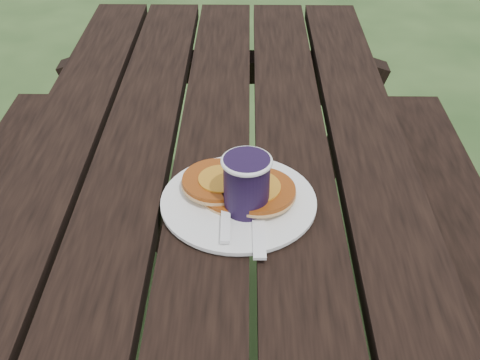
{
  "coord_description": "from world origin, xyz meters",
  "views": [
    {
      "loc": [
        0.07,
        -0.83,
        1.38
      ],
      "look_at": [
        0.05,
        -0.04,
        0.8
      ],
      "focal_mm": 45.0,
      "sensor_mm": 36.0,
      "label": 1
    }
  ],
  "objects_px": {
    "picnic_table": "(215,333)",
    "pancake_stack": "(239,188)",
    "coffee_cup": "(247,183)",
    "plate": "(239,202)"
  },
  "relations": [
    {
      "from": "picnic_table",
      "to": "pancake_stack",
      "type": "distance_m",
      "value": 0.41
    },
    {
      "from": "picnic_table",
      "to": "plate",
      "type": "xyz_separation_m",
      "value": [
        0.05,
        -0.04,
        0.39
      ]
    },
    {
      "from": "pancake_stack",
      "to": "coffee_cup",
      "type": "bearing_deg",
      "value": -69.91
    },
    {
      "from": "plate",
      "to": "pancake_stack",
      "type": "relative_size",
      "value": 1.33
    },
    {
      "from": "plate",
      "to": "coffee_cup",
      "type": "distance_m",
      "value": 0.06
    },
    {
      "from": "pancake_stack",
      "to": "plate",
      "type": "bearing_deg",
      "value": -90.52
    },
    {
      "from": "picnic_table",
      "to": "coffee_cup",
      "type": "relative_size",
      "value": 16.73
    },
    {
      "from": "pancake_stack",
      "to": "coffee_cup",
      "type": "distance_m",
      "value": 0.05
    },
    {
      "from": "picnic_table",
      "to": "pancake_stack",
      "type": "xyz_separation_m",
      "value": [
        0.05,
        -0.03,
        0.41
      ]
    },
    {
      "from": "plate",
      "to": "picnic_table",
      "type": "bearing_deg",
      "value": 141.7
    }
  ]
}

